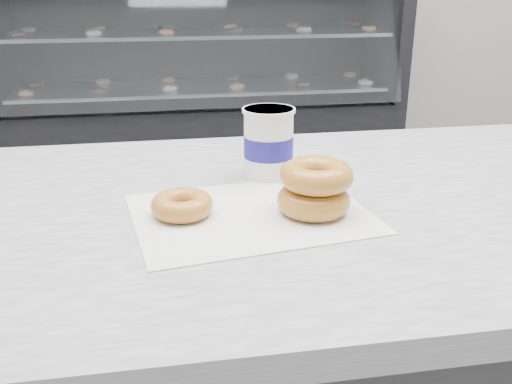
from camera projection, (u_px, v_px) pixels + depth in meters
display_case at (202, 101)px, 3.56m from camera, size 2.40×0.74×1.25m
wax_paper at (251, 214)px, 0.84m from camera, size 0.37×0.31×0.00m
donut_single at (182, 205)px, 0.83m from camera, size 0.10×0.10×0.03m
donut_stack at (315, 188)px, 0.83m from camera, size 0.13×0.13×0.08m
coffee_cup at (269, 142)px, 0.98m from camera, size 0.11×0.11×0.12m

